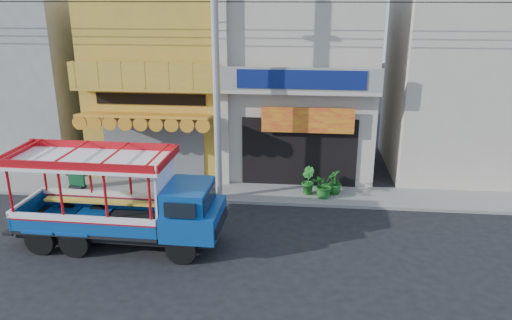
{
  "coord_description": "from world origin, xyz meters",
  "views": [
    {
      "loc": [
        2.22,
        -14.22,
        7.55
      ],
      "look_at": [
        0.51,
        2.5,
        1.95
      ],
      "focal_mm": 35.0,
      "sensor_mm": 36.0,
      "label": 1
    }
  ],
  "objects_px": {
    "utility_pole": "(220,69)",
    "songthaew_truck": "(132,202)",
    "potted_plant_c": "(335,182)",
    "potted_plant_a": "(324,185)",
    "potted_plant_b": "(307,181)",
    "green_sign": "(76,177)"
  },
  "relations": [
    {
      "from": "utility_pole",
      "to": "songthaew_truck",
      "type": "xyz_separation_m",
      "value": [
        -2.16,
        -3.88,
        -3.55
      ]
    },
    {
      "from": "songthaew_truck",
      "to": "potted_plant_c",
      "type": "distance_m",
      "value": 8.03
    },
    {
      "from": "potted_plant_a",
      "to": "potted_plant_c",
      "type": "height_order",
      "value": "potted_plant_a"
    },
    {
      "from": "utility_pole",
      "to": "potted_plant_c",
      "type": "relative_size",
      "value": 28.85
    },
    {
      "from": "potted_plant_b",
      "to": "potted_plant_c",
      "type": "distance_m",
      "value": 1.07
    },
    {
      "from": "potted_plant_a",
      "to": "potted_plant_b",
      "type": "bearing_deg",
      "value": 97.52
    },
    {
      "from": "utility_pole",
      "to": "potted_plant_a",
      "type": "bearing_deg",
      "value": 6.33
    },
    {
      "from": "utility_pole",
      "to": "potted_plant_a",
      "type": "height_order",
      "value": "utility_pole"
    },
    {
      "from": "utility_pole",
      "to": "green_sign",
      "type": "distance_m",
      "value": 7.48
    },
    {
      "from": "green_sign",
      "to": "potted_plant_a",
      "type": "height_order",
      "value": "green_sign"
    },
    {
      "from": "utility_pole",
      "to": "potted_plant_b",
      "type": "distance_m",
      "value": 5.48
    },
    {
      "from": "songthaew_truck",
      "to": "green_sign",
      "type": "relative_size",
      "value": 5.98
    },
    {
      "from": "songthaew_truck",
      "to": "potted_plant_c",
      "type": "xyz_separation_m",
      "value": [
        6.43,
        4.72,
        -0.88
      ]
    },
    {
      "from": "utility_pole",
      "to": "songthaew_truck",
      "type": "distance_m",
      "value": 5.68
    },
    {
      "from": "songthaew_truck",
      "to": "potted_plant_a",
      "type": "relative_size",
      "value": 6.43
    },
    {
      "from": "songthaew_truck",
      "to": "potted_plant_a",
      "type": "xyz_separation_m",
      "value": [
        6.0,
        4.31,
        -0.85
      ]
    },
    {
      "from": "potted_plant_a",
      "to": "potted_plant_c",
      "type": "distance_m",
      "value": 0.6
    },
    {
      "from": "potted_plant_c",
      "to": "green_sign",
      "type": "bearing_deg",
      "value": -80.87
    },
    {
      "from": "green_sign",
      "to": "potted_plant_c",
      "type": "xyz_separation_m",
      "value": [
        10.28,
        0.47,
        0.02
      ]
    },
    {
      "from": "green_sign",
      "to": "potted_plant_a",
      "type": "distance_m",
      "value": 9.85
    },
    {
      "from": "potted_plant_b",
      "to": "utility_pole",
      "type": "bearing_deg",
      "value": 84.0
    },
    {
      "from": "potted_plant_a",
      "to": "potted_plant_c",
      "type": "bearing_deg",
      "value": -12.81
    }
  ]
}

